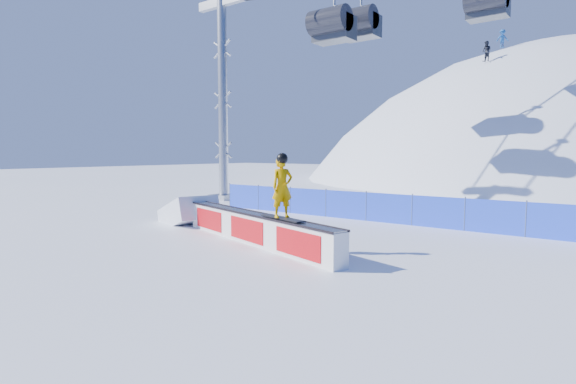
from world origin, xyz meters
The scene contains 7 objects.
ground centered at (0.00, 0.00, 0.00)m, with size 160.00×160.00×0.00m, color white.
snow_hill centered at (0.00, 42.00, -18.00)m, with size 64.00×64.00×64.00m.
safety_fence centered at (0.00, 4.50, 0.60)m, with size 22.05×0.05×1.30m.
rail_box centered at (-3.60, -1.89, 0.48)m, with size 7.96×2.89×0.98m.
snow_ramp centered at (-8.47, -0.42, 0.00)m, with size 2.48×1.65×0.93m, color white, non-canonical shape.
snowboarder centered at (-2.08, -2.34, 1.90)m, with size 1.81×0.82×1.87m.
distant_skiers centered at (0.62, 30.37, 11.79)m, with size 15.90×7.77×5.87m.
Camera 1 is at (5.76, -12.28, 2.85)m, focal length 28.00 mm.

